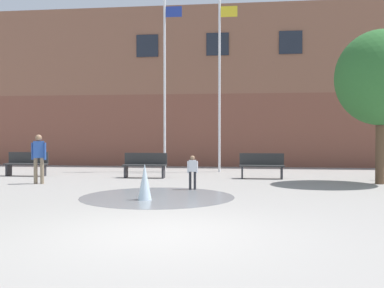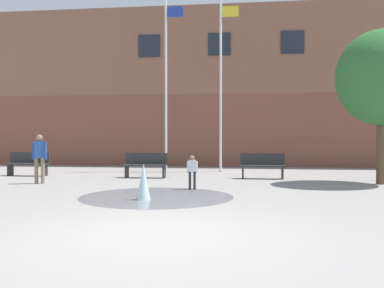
{
  "view_description": "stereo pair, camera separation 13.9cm",
  "coord_description": "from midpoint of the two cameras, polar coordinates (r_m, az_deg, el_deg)",
  "views": [
    {
      "loc": [
        1.41,
        -7.07,
        1.6
      ],
      "look_at": [
        -0.25,
        6.64,
        1.3
      ],
      "focal_mm": 42.0,
      "sensor_mm": 36.0,
      "label": 1
    },
    {
      "loc": [
        1.55,
        -7.05,
        1.6
      ],
      "look_at": [
        -0.25,
        6.64,
        1.3
      ],
      "focal_mm": 42.0,
      "sensor_mm": 36.0,
      "label": 2
    }
  ],
  "objects": [
    {
      "name": "child_with_pink_shirt",
      "position": [
        12.96,
        0.34,
        -3.27
      ],
      "size": [
        0.31,
        0.14,
        0.99
      ],
      "rotation": [
        0.0,
        0.0,
        -3.06
      ],
      "color": "#28282D",
      "rests_on": "ground"
    },
    {
      "name": "library_building",
      "position": [
        25.16,
        4.12,
        6.69
      ],
      "size": [
        36.0,
        6.05,
        7.98
      ],
      "color": "brown",
      "rests_on": "ground"
    },
    {
      "name": "flagpole_right",
      "position": [
        19.22,
        3.97,
        8.24
      ],
      "size": [
        0.8,
        0.1,
        7.4
      ],
      "color": "silver",
      "rests_on": "ground"
    },
    {
      "name": "splash_fountain",
      "position": [
        11.33,
        -4.9,
        -5.85
      ],
      "size": [
        3.94,
        3.94,
        0.88
      ],
      "color": "gray",
      "rests_on": "ground"
    },
    {
      "name": "park_bench_center",
      "position": [
        16.59,
        -5.65,
        -2.63
      ],
      "size": [
        1.6,
        0.44,
        0.91
      ],
      "color": "#28282D",
      "rests_on": "ground"
    },
    {
      "name": "flagpole_left",
      "position": [
        19.51,
        -3.03,
        8.24
      ],
      "size": [
        0.8,
        0.1,
        7.47
      ],
      "color": "silver",
      "rests_on": "ground"
    },
    {
      "name": "ground_plane",
      "position": [
        7.39,
        -4.32,
        -11.27
      ],
      "size": [
        100.0,
        100.0,
        0.0
      ],
      "primitive_type": "plane",
      "color": "gray"
    },
    {
      "name": "park_bench_under_right_flagpole",
      "position": [
        16.37,
        9.19,
        -2.7
      ],
      "size": [
        1.6,
        0.44,
        0.91
      ],
      "color": "#28282D",
      "rests_on": "ground"
    },
    {
      "name": "park_bench_under_left_flagpole",
      "position": [
        18.38,
        -19.88,
        -2.32
      ],
      "size": [
        1.6,
        0.44,
        0.91
      ],
      "color": "#28282D",
      "rests_on": "ground"
    },
    {
      "name": "street_tree_near_building",
      "position": [
        15.71,
        23.19,
        7.73
      ],
      "size": [
        2.88,
        2.88,
        4.95
      ],
      "color": "brown",
      "rests_on": "ground"
    },
    {
      "name": "teen_by_trashcan",
      "position": [
        15.31,
        -18.56,
        -1.31
      ],
      "size": [
        0.5,
        0.33,
        1.59
      ],
      "rotation": [
        0.0,
        0.0,
        0.47
      ],
      "color": "#89755B",
      "rests_on": "ground"
    }
  ]
}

